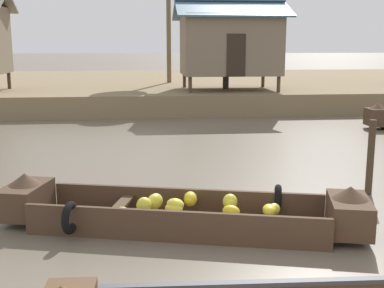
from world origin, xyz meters
The scene contains 6 objects.
ground_plane centered at (0.00, 10.00, 0.00)m, with size 300.00×300.00×0.00m, color #665B4C.
riverbank_strip centered at (0.00, 26.06, 0.46)m, with size 160.00×20.00×0.93m, color #7F6B4C.
banana_boat centered at (-0.93, 3.57, 0.28)m, with size 6.09×2.55×0.84m.
stilt_house_mid_right centered at (2.50, 18.66, 3.02)m, with size 4.98×3.77×4.04m.
vendor_person centered at (2.39, 18.96, 1.85)m, with size 0.44×0.44×1.66m.
mooring_post centered at (3.04, 5.13, 0.76)m, with size 0.14×0.14×1.53m, color #423323.
Camera 1 is at (-1.53, -4.35, 3.01)m, focal length 47.19 mm.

